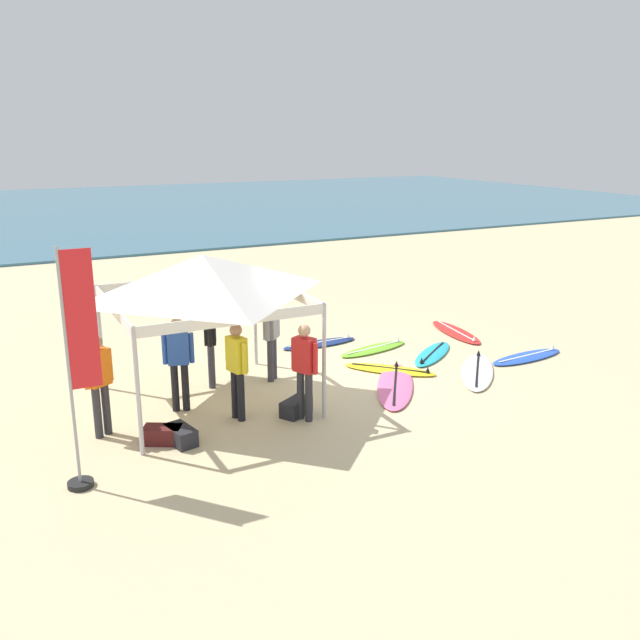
{
  "coord_description": "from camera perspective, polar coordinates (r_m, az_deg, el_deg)",
  "views": [
    {
      "loc": [
        -5.72,
        -11.27,
        4.8
      ],
      "look_at": [
        0.52,
        0.92,
        1.0
      ],
      "focal_mm": 38.15,
      "sensor_mm": 36.0,
      "label": 1
    }
  ],
  "objects": [
    {
      "name": "gear_bag_by_pole",
      "position": [
        11.19,
        -11.61,
        -9.45
      ],
      "size": [
        0.44,
        0.65,
        0.28
      ],
      "primitive_type": "cube",
      "rotation": [
        0.0,
        0.0,
        1.79
      ],
      "color": "#232328",
      "rests_on": "ground"
    },
    {
      "name": "person_yellow",
      "position": [
        11.62,
        -6.98,
        -3.76
      ],
      "size": [
        0.3,
        0.54,
        1.71
      ],
      "color": "black",
      "rests_on": "ground"
    },
    {
      "name": "gear_bag_on_sand",
      "position": [
        11.27,
        -13.06,
        -9.36
      ],
      "size": [
        0.68,
        0.57,
        0.28
      ],
      "primitive_type": "cube",
      "rotation": [
        0.0,
        0.0,
        2.62
      ],
      "color": "#4C1919",
      "rests_on": "ground"
    },
    {
      "name": "banner_flag",
      "position": [
        9.75,
        -19.57,
        -4.75
      ],
      "size": [
        0.6,
        0.36,
        3.4
      ],
      "color": "#99999E",
      "rests_on": "ground"
    },
    {
      "name": "person_black",
      "position": [
        13.2,
        -9.19,
        -1.48
      ],
      "size": [
        0.33,
        0.52,
        1.71
      ],
      "color": "#383842",
      "rests_on": "ground"
    },
    {
      "name": "sea",
      "position": [
        45.79,
        -20.02,
        8.64
      ],
      "size": [
        80.0,
        36.0,
        0.1
      ],
      "primitive_type": "cube",
      "color": "#386B84",
      "rests_on": "ground"
    },
    {
      "name": "person_orange",
      "position": [
        11.47,
        -18.06,
        -4.71
      ],
      "size": [
        0.49,
        0.37,
        1.71
      ],
      "color": "#2D2D33",
      "rests_on": "ground"
    },
    {
      "name": "ground_plane",
      "position": [
        13.52,
        -0.19,
        -5.29
      ],
      "size": [
        80.0,
        80.0,
        0.0
      ],
      "primitive_type": "plane",
      "color": "beige"
    },
    {
      "name": "surfboard_pink",
      "position": [
        13.37,
        6.32,
        -5.46
      ],
      "size": [
        2.02,
        2.49,
        0.19
      ],
      "color": "pink",
      "rests_on": "ground"
    },
    {
      "name": "surfboard_cyan",
      "position": [
        15.32,
        9.41,
        -2.82
      ],
      "size": [
        1.86,
        1.58,
        0.19
      ],
      "color": "#23B2CC",
      "rests_on": "ground"
    },
    {
      "name": "surfboard_lime",
      "position": [
        15.52,
        4.55,
        -2.42
      ],
      "size": [
        1.94,
        0.85,
        0.19
      ],
      "color": "#7AD12D",
      "rests_on": "ground"
    },
    {
      "name": "gear_bag_near_tent",
      "position": [
        12.02,
        -2.02,
        -7.31
      ],
      "size": [
        0.68,
        0.58,
        0.28
      ],
      "primitive_type": "cube",
      "rotation": [
        0.0,
        0.0,
        0.54
      ],
      "color": "#232328",
      "rests_on": "ground"
    },
    {
      "name": "canopy_tent",
      "position": [
        12.07,
        -9.8,
        3.76
      ],
      "size": [
        3.27,
        3.27,
        2.75
      ],
      "color": "#B7B7BC",
      "rests_on": "ground"
    },
    {
      "name": "surfboard_red",
      "position": [
        17.08,
        11.32,
        -1.0
      ],
      "size": [
        0.89,
        2.19,
        0.19
      ],
      "color": "red",
      "rests_on": "ground"
    },
    {
      "name": "person_blue",
      "position": [
        12.15,
        -11.78,
        -3.12
      ],
      "size": [
        0.53,
        0.32,
        1.71
      ],
      "color": "black",
      "rests_on": "ground"
    },
    {
      "name": "surfboard_blue",
      "position": [
        15.61,
        16.99,
        -2.96
      ],
      "size": [
        2.05,
        0.71,
        0.19
      ],
      "color": "blue",
      "rests_on": "ground"
    },
    {
      "name": "surfboard_yellow",
      "position": [
        14.22,
        5.91,
        -4.15
      ],
      "size": [
        1.71,
        1.77,
        0.19
      ],
      "color": "yellow",
      "rests_on": "ground"
    },
    {
      "name": "surfboard_navy",
      "position": [
        15.87,
        0.0,
        -1.96
      ],
      "size": [
        1.89,
        0.55,
        0.19
      ],
      "color": "navy",
      "rests_on": "ground"
    },
    {
      "name": "person_grey",
      "position": [
        13.4,
        -4.09,
        -1.05
      ],
      "size": [
        0.41,
        0.42,
        1.71
      ],
      "color": "#383842",
      "rests_on": "ground"
    },
    {
      "name": "surfboard_white",
      "position": [
        14.43,
        13.06,
        -4.19
      ],
      "size": [
        2.04,
        2.21,
        0.19
      ],
      "color": "white",
      "rests_on": "ground"
    },
    {
      "name": "person_red",
      "position": [
        11.51,
        -1.31,
        -3.84
      ],
      "size": [
        0.36,
        0.5,
        1.71
      ],
      "color": "#2D2D33",
      "rests_on": "ground"
    }
  ]
}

